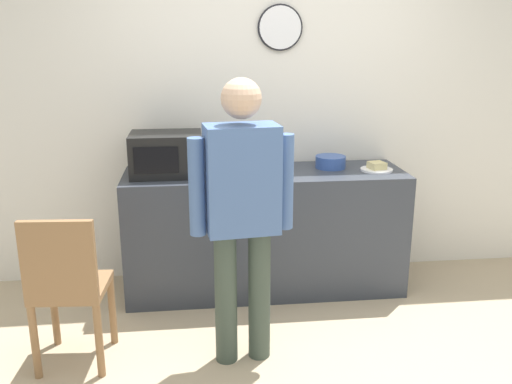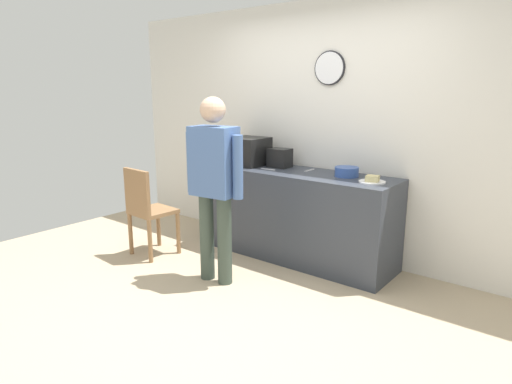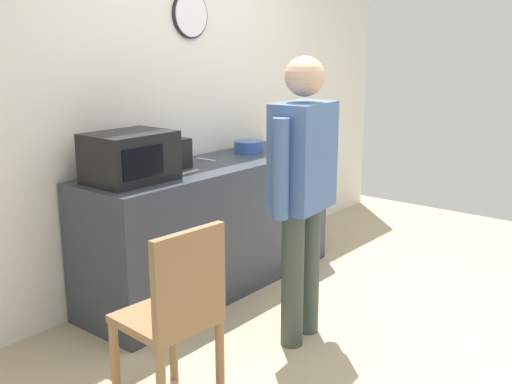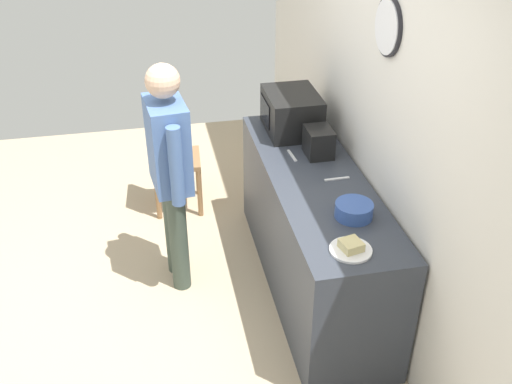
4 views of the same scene
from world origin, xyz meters
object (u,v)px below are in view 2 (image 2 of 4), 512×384
Objects in this scene: spoon_utensil at (310,170)px; sandwich_plate at (372,180)px; toaster at (280,158)px; person_standing at (214,177)px; salad_bowl at (347,172)px; fork_utensil at (268,169)px; microwave at (244,151)px; wooden_chair at (147,208)px.

sandwich_plate is at bearing -12.79° from spoon_utensil.
sandwich_plate is at bearing -7.50° from toaster.
spoon_utensil is at bearing 72.97° from person_standing.
person_standing is at bearing -140.21° from sandwich_plate.
fork_utensil is at bearing -168.29° from salad_bowl.
microwave is at bearing 115.47° from person_standing.
person_standing is (0.45, -0.95, -0.09)m from microwave.
toaster is 0.37m from spoon_utensil.
toaster is (0.42, 0.09, -0.05)m from microwave.
toaster is 1.29× the size of spoon_utensil.
person_standing reaches higher than salad_bowl.
person_standing is 1.09m from wooden_chair.
spoon_utensil is at bearing 38.53° from wooden_chair.
salad_bowl is 0.44m from spoon_utensil.
toaster is at bearing 178.70° from salad_bowl.
spoon_utensil is (-0.43, 0.04, -0.04)m from salad_bowl.
toaster reaches higher than salad_bowl.
toaster reaches higher than spoon_utensil.
fork_utensil is 0.18× the size of wooden_chair.
salad_bowl reaches higher than wooden_chair.
sandwich_plate is 0.34m from salad_bowl.
spoon_utensil is 0.18× the size of wooden_chair.
spoon_utensil is 1.73m from wooden_chair.
microwave reaches higher than toaster.
fork_utensil is at bearing -13.34° from microwave.
microwave is 0.44m from fork_utensil.
sandwich_plate is 1.04× the size of salad_bowl.
person_standing is at bearing -0.95° from wooden_chair.
toaster is (-1.11, 0.15, 0.08)m from sandwich_plate.
microwave is 0.53× the size of wooden_chair.
salad_bowl is (1.21, 0.07, -0.10)m from microwave.
wooden_chair is at bearing -133.09° from toaster.
microwave reaches higher than wooden_chair.
fork_utensil is 0.10× the size of person_standing.
spoon_utensil is at bearing 174.43° from salad_bowl.
spoon_utensil is at bearing 29.18° from fork_utensil.
microwave is 2.21× the size of salad_bowl.
microwave is 1.06m from person_standing.
spoon_utensil is at bearing 3.85° from toaster.
wooden_chair is at bearing -150.08° from salad_bowl.
person_standing is (-1.07, -0.90, 0.04)m from sandwich_plate.
salad_bowl is at bearing 53.46° from person_standing.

